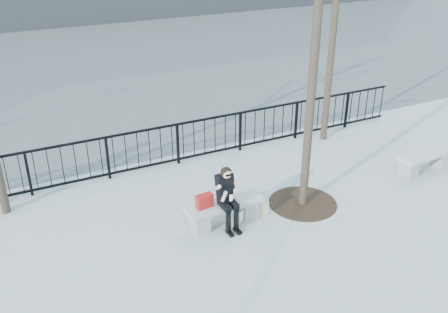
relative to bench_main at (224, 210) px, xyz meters
name	(u,v)px	position (x,y,z in m)	size (l,w,h in m)	color
ground	(224,223)	(0.00, 0.00, -0.30)	(120.00, 120.00, 0.00)	#9A9995
street_surface	(74,58)	(0.00, 15.00, -0.30)	(60.00, 23.00, 0.01)	#474747
railing	(170,145)	(0.00, 3.00, 0.25)	(14.00, 0.06, 1.10)	black
tree_grate	(303,203)	(1.90, -0.10, -0.29)	(1.50, 1.50, 0.02)	black
bench_main	(224,210)	(0.00, 0.00, 0.00)	(1.65, 0.46, 0.49)	gray
bench_second	(426,160)	(5.53, -0.16, 0.00)	(1.63, 0.45, 0.48)	gray
seated_woman	(228,198)	(0.00, -0.16, 0.37)	(0.50, 0.64, 1.34)	black
handbag	(205,201)	(-0.43, 0.02, 0.33)	(0.34, 0.16, 0.28)	#9F1513
shopping_bag	(260,209)	(0.82, -0.08, -0.14)	(0.34, 0.12, 0.32)	beige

